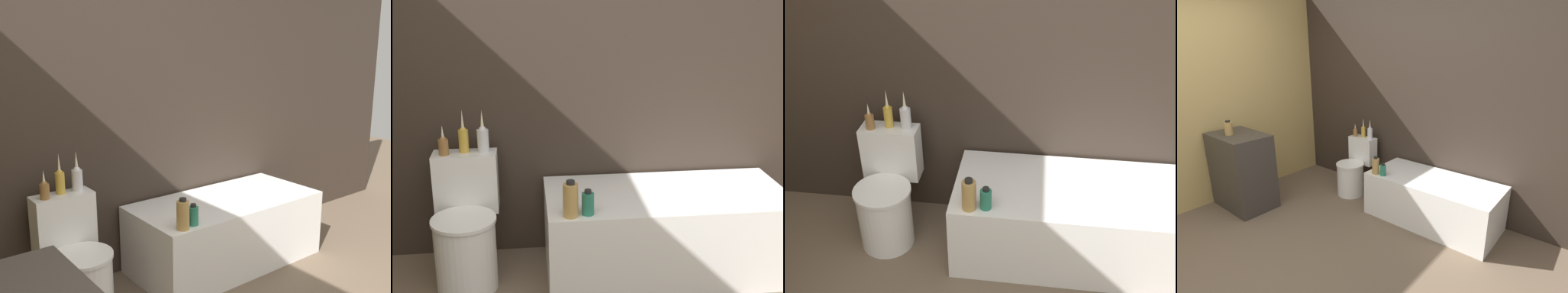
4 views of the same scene
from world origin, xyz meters
TOP-DOWN VIEW (x-y plane):
  - wall_back_tiled at (0.00, 2.10)m, footprint 6.40×0.06m
  - bathtub at (0.78, 1.72)m, footprint 1.40×0.66m
  - toilet at (-0.37, 1.72)m, footprint 0.37×0.51m
  - vase_gold at (-0.48, 1.88)m, footprint 0.06×0.06m
  - vase_silver at (-0.37, 1.92)m, footprint 0.06×0.06m
  - vase_bronze at (-0.26, 1.92)m, footprint 0.07×0.07m
  - shampoo_bottle_tall at (0.20, 1.45)m, footprint 0.08×0.08m
  - shampoo_bottle_short at (0.29, 1.47)m, footprint 0.07×0.07m

SIDE VIEW (x-z plane):
  - bathtub at x=0.78m, z-range 0.00..0.50m
  - toilet at x=-0.37m, z-range -0.05..0.67m
  - shampoo_bottle_short at x=0.29m, z-range 0.49..0.63m
  - shampoo_bottle_tall at x=0.20m, z-range 0.49..0.69m
  - vase_gold at x=-0.48m, z-range 0.69..0.87m
  - vase_bronze at x=-0.26m, z-range 0.68..0.93m
  - vase_silver at x=-0.37m, z-range 0.68..0.93m
  - wall_back_tiled at x=0.00m, z-range 0.00..2.60m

